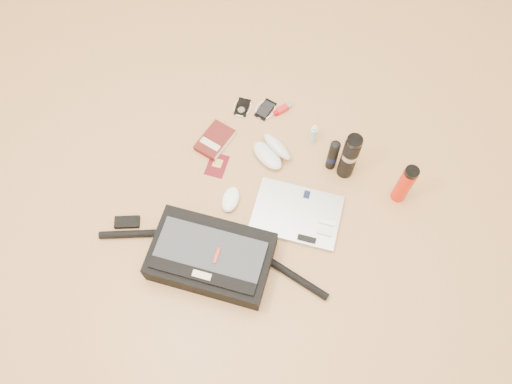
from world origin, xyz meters
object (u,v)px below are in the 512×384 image
Objects in this scene: laptop at (297,214)px; book at (215,140)px; thermos_red at (405,184)px; thermos_black at (349,156)px; messenger_bag at (211,257)px.

laptop is 0.51m from book.
thermos_red reaches higher than book.
book is 0.68× the size of thermos_black.
thermos_black is (0.55, 0.23, 0.12)m from book.
thermos_black is 0.25m from thermos_red.
thermos_red is at bearing 8.85° from thermos_black.
messenger_bag is at bearing -122.34° from thermos_red.
laptop is 1.60× the size of thermos_black.
messenger_bag is 0.71m from thermos_black.
thermos_red reaches higher than messenger_bag.
thermos_red reaches higher than laptop.
messenger_bag is at bearing -106.78° from thermos_black.
thermos_red is (0.25, 0.04, -0.02)m from thermos_black.
messenger_bag is at bearing -56.46° from book.
laptop is 0.46m from thermos_red.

